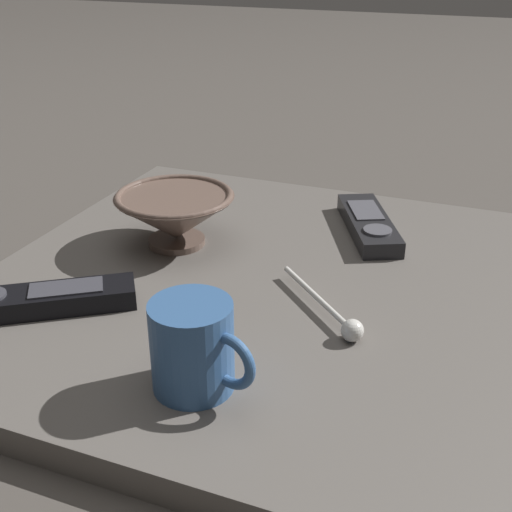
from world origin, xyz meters
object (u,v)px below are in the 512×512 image
Objects in this scene: tv_remote_near at (369,224)px; tv_remote_far at (44,300)px; teaspoon at (340,319)px; cereal_bowl at (175,216)px; coffee_mug at (194,347)px.

tv_remote_near is 0.41m from tv_remote_far.
teaspoon is 0.63× the size of tv_remote_far.
cereal_bowl is 1.47× the size of coffee_mug.
tv_remote_far is (0.05, 0.19, -0.03)m from cereal_bowl.
coffee_mug is 0.21m from tv_remote_far.
coffee_mug is 0.58× the size of tv_remote_near.
tv_remote_near is (0.03, -0.24, -0.00)m from teaspoon.
cereal_bowl is 0.85× the size of tv_remote_near.
tv_remote_near is (-0.21, -0.12, -0.03)m from cereal_bowl.
teaspoon is at bearing -165.54° from tv_remote_far.
coffee_mug is at bearing 120.83° from cereal_bowl.
tv_remote_far reaches higher than teaspoon.
coffee_mug is at bearing 55.56° from teaspoon.
teaspoon is 0.30m from tv_remote_far.
tv_remote_far is (0.29, 0.08, 0.00)m from teaspoon.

